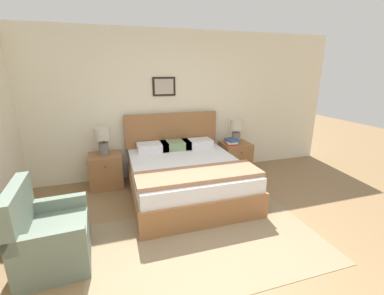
{
  "coord_description": "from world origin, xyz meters",
  "views": [
    {
      "loc": [
        -0.86,
        -1.78,
        1.91
      ],
      "look_at": [
        0.19,
        1.55,
        0.86
      ],
      "focal_mm": 24.0,
      "sensor_mm": 36.0,
      "label": 1
    }
  ],
  "objects": [
    {
      "name": "book_hardcover_middle",
      "position": [
        1.27,
        2.48,
        0.61
      ],
      "size": [
        0.24,
        0.29,
        0.03
      ],
      "rotation": [
        0.0,
        0.0,
        -0.18
      ],
      "color": "silver",
      "rests_on": "book_thick_bottom"
    },
    {
      "name": "wall_back",
      "position": [
        0.0,
        2.85,
        1.3
      ],
      "size": [
        6.96,
        0.09,
        2.6
      ],
      "color": "beige",
      "rests_on": "ground_plane"
    },
    {
      "name": "book_thick_bottom",
      "position": [
        1.27,
        2.48,
        0.58
      ],
      "size": [
        0.22,
        0.28,
        0.03
      ],
      "rotation": [
        0.0,
        0.0,
        -0.13
      ],
      "color": "#B7332D",
      "rests_on": "nightstand_by_door"
    },
    {
      "name": "table_lamp_by_door",
      "position": [
        1.38,
        2.52,
        0.85
      ],
      "size": [
        0.25,
        0.25,
        0.46
      ],
      "color": "slate",
      "rests_on": "nightstand_by_door"
    },
    {
      "name": "area_rug_main",
      "position": [
        0.09,
        0.56,
        0.0
      ],
      "size": [
        2.65,
        1.56,
        0.01
      ],
      "color": "#897556",
      "rests_on": "ground_plane"
    },
    {
      "name": "nightstand_by_door",
      "position": [
        1.39,
        2.53,
        0.28
      ],
      "size": [
        0.53,
        0.5,
        0.57
      ],
      "color": "#936038",
      "rests_on": "ground_plane"
    },
    {
      "name": "armchair",
      "position": [
        -1.57,
        0.78,
        0.3
      ],
      "size": [
        0.7,
        0.83,
        0.88
      ],
      "rotation": [
        0.0,
        0.0,
        -1.51
      ],
      "color": "slate",
      "rests_on": "ground_plane"
    },
    {
      "name": "book_novel_upper",
      "position": [
        1.27,
        2.48,
        0.65
      ],
      "size": [
        0.22,
        0.26,
        0.04
      ],
      "rotation": [
        0.0,
        0.0,
        0.12
      ],
      "color": "#335693",
      "rests_on": "book_hardcover_middle"
    },
    {
      "name": "bed",
      "position": [
        0.18,
        1.82,
        0.32
      ],
      "size": [
        1.7,
        1.94,
        1.17
      ],
      "color": "#936038",
      "rests_on": "ground_plane"
    },
    {
      "name": "ground_plane",
      "position": [
        0.0,
        0.0,
        0.0
      ],
      "size": [
        16.0,
        16.0,
        0.0
      ],
      "primitive_type": "plane",
      "color": "olive"
    },
    {
      "name": "nightstand_near_window",
      "position": [
        -1.03,
        2.53,
        0.28
      ],
      "size": [
        0.53,
        0.5,
        0.57
      ],
      "color": "#936038",
      "rests_on": "ground_plane"
    },
    {
      "name": "table_lamp_near_window",
      "position": [
        -1.03,
        2.52,
        0.85
      ],
      "size": [
        0.25,
        0.25,
        0.46
      ],
      "color": "slate",
      "rests_on": "nightstand_near_window"
    }
  ]
}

